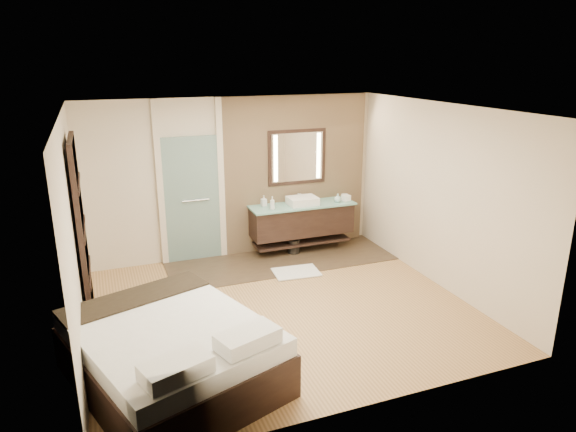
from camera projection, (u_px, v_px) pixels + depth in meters
name	position (u px, v px, depth m)	size (l,w,h in m)	color
floor	(281.00, 308.00, 7.07)	(5.00, 5.00, 0.00)	olive
tile_strip	(282.00, 260.00, 8.70)	(3.80, 1.30, 0.01)	#39291F
stone_wall	(296.00, 173.00, 9.01)	(2.60, 0.08, 2.70)	tan
vanity	(302.00, 220.00, 8.98)	(1.85, 0.55, 0.88)	black
mirror_unit	(297.00, 157.00, 8.88)	(1.06, 0.04, 0.96)	black
frosted_door	(192.00, 194.00, 8.44)	(1.10, 0.12, 2.70)	#A8D4CD
shoji_partition	(82.00, 232.00, 6.42)	(0.06, 1.20, 2.40)	black
bed	(171.00, 353.00, 5.37)	(2.35, 2.61, 0.83)	black
bath_mat	(296.00, 272.00, 8.20)	(0.72, 0.50, 0.02)	silver
waste_bin	(294.00, 246.00, 8.99)	(0.21, 0.21, 0.26)	black
tissue_box	(346.00, 198.00, 9.10)	(0.12, 0.12, 0.10)	white
soap_bottle_a	(272.00, 203.00, 8.56)	(0.08, 0.09, 0.22)	silver
soap_bottle_b	(264.00, 201.00, 8.76)	(0.08, 0.09, 0.19)	#B2B2B2
soap_bottle_c	(338.00, 198.00, 9.00)	(0.12, 0.12, 0.15)	#A5D0CF
cup	(345.00, 197.00, 9.15)	(0.13, 0.13, 0.11)	silver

